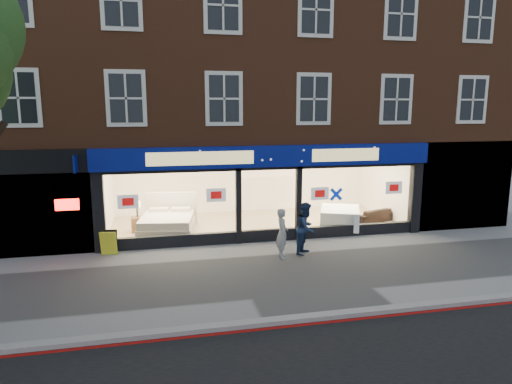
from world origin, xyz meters
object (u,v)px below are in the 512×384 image
object	(u,v)px
display_bed	(168,223)
a_board	(109,243)
pedestrian_grey	(282,233)
pedestrian_blue	(306,228)
mattress_stack	(340,217)
sofa	(373,215)

from	to	relation	value
display_bed	a_board	xyz separation A→B (m)	(-1.86, -1.83, -0.07)
pedestrian_grey	pedestrian_blue	xyz separation A→B (m)	(0.83, 0.20, 0.05)
mattress_stack	pedestrian_blue	xyz separation A→B (m)	(-2.20, -2.52, 0.37)
mattress_stack	pedestrian_grey	distance (m)	4.08
a_board	pedestrian_grey	world-z (taller)	pedestrian_grey
mattress_stack	a_board	world-z (taller)	mattress_stack
display_bed	pedestrian_grey	distance (m)	4.67
pedestrian_grey	pedestrian_blue	distance (m)	0.85
mattress_stack	pedestrian_grey	world-z (taller)	pedestrian_grey
display_bed	mattress_stack	bearing A→B (deg)	4.94
mattress_stack	a_board	size ratio (longest dim) A/B	2.80
sofa	pedestrian_blue	bearing A→B (deg)	18.77
a_board	pedestrian_blue	xyz separation A→B (m)	(6.02, -1.22, 0.43)
sofa	a_board	xyz separation A→B (m)	(-9.82, -1.77, 0.04)
sofa	pedestrian_blue	size ratio (longest dim) A/B	1.06
display_bed	sofa	bearing A→B (deg)	9.27
mattress_stack	pedestrian_grey	xyz separation A→B (m)	(-3.03, -2.72, 0.32)
mattress_stack	sofa	bearing A→B (deg)	16.42
a_board	mattress_stack	bearing A→B (deg)	16.39
sofa	pedestrian_grey	distance (m)	5.63
pedestrian_blue	display_bed	bearing A→B (deg)	91.98
sofa	pedestrian_grey	xyz separation A→B (m)	(-4.63, -3.19, 0.41)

